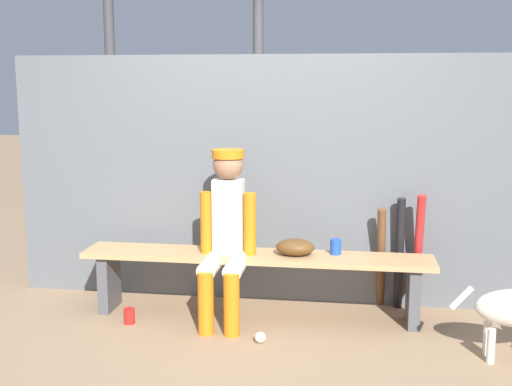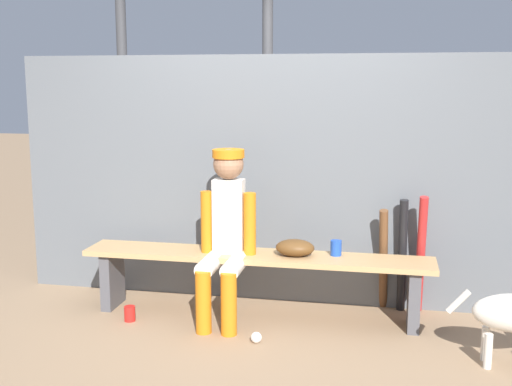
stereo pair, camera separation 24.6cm
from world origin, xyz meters
name	(u,v)px [view 2 (the right image)]	position (x,y,z in m)	size (l,w,h in m)	color
ground_plane	(256,316)	(0.00, 0.00, 0.00)	(30.00, 30.00, 0.00)	#937556
chainlink_fence	(266,180)	(0.00, 0.40, 0.96)	(4.00, 0.03, 1.92)	#595E63
dugout_bench	(256,268)	(0.00, 0.00, 0.37)	(2.56, 0.36, 0.48)	tan
player_seated	(225,229)	(-0.20, -0.11, 0.68)	(0.41, 0.55, 1.24)	silver
baseball_glove	(295,248)	(0.29, 0.00, 0.54)	(0.28, 0.20, 0.12)	#593819
bat_wood_dark	(383,259)	(0.91, 0.31, 0.40)	(0.06, 0.06, 0.81)	brown
bat_aluminum_black	(402,256)	(1.05, 0.32, 0.43)	(0.06, 0.06, 0.87)	black
bat_aluminum_red	(421,255)	(1.18, 0.28, 0.46)	(0.06, 0.06, 0.92)	#B22323
baseball	(256,337)	(0.10, -0.48, 0.04)	(0.07, 0.07, 0.07)	white
cup_on_ground	(130,314)	(-0.88, -0.28, 0.06)	(0.08, 0.08, 0.11)	red
cup_on_bench	(336,248)	(0.57, 0.07, 0.53)	(0.08, 0.08, 0.11)	#1E47AD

